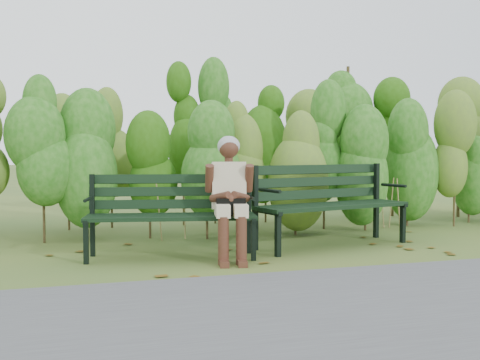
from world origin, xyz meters
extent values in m
plane|color=#3D5C28|center=(0.00, 0.00, 0.00)|extent=(80.00, 80.00, 0.00)
cube|color=#474749|center=(0.00, -2.20, 0.01)|extent=(60.00, 2.50, 0.01)
cylinder|color=#47381E|center=(-2.14, 1.30, 0.40)|extent=(0.03, 0.03, 0.80)
ellipsoid|color=#1D6011|center=(-2.14, 1.30, 1.04)|extent=(0.64, 0.64, 1.44)
cylinder|color=#47381E|center=(-1.53, 1.30, 0.40)|extent=(0.03, 0.03, 0.80)
ellipsoid|color=#1D6011|center=(-1.53, 1.30, 1.04)|extent=(0.64, 0.64, 1.44)
cylinder|color=#47381E|center=(-0.92, 1.30, 0.40)|extent=(0.03, 0.03, 0.80)
ellipsoid|color=#1D6011|center=(-0.92, 1.30, 1.04)|extent=(0.64, 0.64, 1.44)
cylinder|color=#47381E|center=(-0.31, 1.30, 0.40)|extent=(0.03, 0.03, 0.80)
ellipsoid|color=#1D6011|center=(-0.31, 1.30, 1.04)|extent=(0.64, 0.64, 1.44)
cylinder|color=#47381E|center=(0.31, 1.30, 0.40)|extent=(0.03, 0.03, 0.80)
ellipsoid|color=#1D6011|center=(0.31, 1.30, 1.04)|extent=(0.64, 0.64, 1.44)
cylinder|color=#47381E|center=(0.92, 1.30, 0.40)|extent=(0.03, 0.03, 0.80)
ellipsoid|color=#1D6011|center=(0.92, 1.30, 1.04)|extent=(0.64, 0.64, 1.44)
cylinder|color=#47381E|center=(1.53, 1.30, 0.40)|extent=(0.03, 0.03, 0.80)
ellipsoid|color=#1D6011|center=(1.53, 1.30, 1.04)|extent=(0.64, 0.64, 1.44)
cylinder|color=#47381E|center=(2.14, 1.30, 0.40)|extent=(0.03, 0.03, 0.80)
ellipsoid|color=#1D6011|center=(2.14, 1.30, 1.04)|extent=(0.64, 0.64, 1.44)
cylinder|color=#47381E|center=(2.75, 1.30, 0.40)|extent=(0.03, 0.03, 0.80)
ellipsoid|color=#1D6011|center=(2.75, 1.30, 1.04)|extent=(0.64, 0.64, 1.44)
cylinder|color=#47381E|center=(3.36, 1.30, 0.40)|extent=(0.03, 0.03, 0.80)
ellipsoid|color=#1D6011|center=(3.36, 1.30, 1.04)|extent=(0.64, 0.64, 1.44)
cylinder|color=#47381E|center=(-1.92, 2.30, 0.55)|extent=(0.04, 0.04, 1.10)
ellipsoid|color=#27550C|center=(-1.92, 2.30, 1.43)|extent=(0.70, 0.70, 1.98)
cylinder|color=#47381E|center=(-1.15, 2.30, 0.55)|extent=(0.04, 0.04, 1.10)
ellipsoid|color=#27550C|center=(-1.15, 2.30, 1.43)|extent=(0.70, 0.70, 1.98)
cylinder|color=#47381E|center=(-0.38, 2.30, 0.55)|extent=(0.04, 0.04, 1.10)
ellipsoid|color=#27550C|center=(-0.38, 2.30, 1.43)|extent=(0.70, 0.70, 1.98)
cylinder|color=#47381E|center=(0.38, 2.30, 0.55)|extent=(0.04, 0.04, 1.10)
ellipsoid|color=#27550C|center=(0.38, 2.30, 1.43)|extent=(0.70, 0.70, 1.98)
cylinder|color=#47381E|center=(1.15, 2.30, 0.55)|extent=(0.04, 0.04, 1.10)
ellipsoid|color=#27550C|center=(1.15, 2.30, 1.43)|extent=(0.70, 0.70, 1.98)
cylinder|color=#47381E|center=(1.92, 2.30, 0.55)|extent=(0.04, 0.04, 1.10)
ellipsoid|color=#27550C|center=(1.92, 2.30, 1.43)|extent=(0.70, 0.70, 1.98)
cylinder|color=#47381E|center=(2.69, 2.30, 0.55)|extent=(0.04, 0.04, 1.10)
ellipsoid|color=#27550C|center=(2.69, 2.30, 1.43)|extent=(0.70, 0.70, 1.98)
cylinder|color=#47381E|center=(3.46, 2.30, 0.55)|extent=(0.04, 0.04, 1.10)
ellipsoid|color=#27550C|center=(3.46, 2.30, 1.43)|extent=(0.70, 0.70, 1.98)
cylinder|color=#47381E|center=(4.22, 2.30, 0.55)|extent=(0.04, 0.04, 1.10)
ellipsoid|color=#27550C|center=(4.22, 2.30, 1.43)|extent=(0.70, 0.70, 1.98)
cube|color=brown|center=(-1.25, -1.10, 0.00)|extent=(0.09, 0.10, 0.01)
cube|color=brown|center=(-1.87, 0.68, 0.00)|extent=(0.11, 0.10, 0.01)
cube|color=brown|center=(-2.03, -0.46, 0.00)|extent=(0.09, 0.08, 0.01)
cube|color=brown|center=(1.86, -1.05, 0.00)|extent=(0.09, 0.07, 0.01)
cube|color=brown|center=(-1.23, 0.40, 0.00)|extent=(0.10, 0.09, 0.01)
cube|color=brown|center=(1.84, 0.97, 0.00)|extent=(0.10, 0.09, 0.01)
cube|color=brown|center=(0.51, 0.96, 0.00)|extent=(0.10, 0.11, 0.01)
cube|color=brown|center=(-0.52, 0.26, 0.00)|extent=(0.10, 0.11, 0.01)
cube|color=brown|center=(-2.24, 0.43, 0.00)|extent=(0.08, 0.10, 0.01)
cube|color=brown|center=(1.93, 0.47, 0.00)|extent=(0.11, 0.11, 0.01)
cube|color=brown|center=(1.04, 0.57, 0.00)|extent=(0.11, 0.11, 0.01)
cube|color=brown|center=(1.24, -0.87, 0.00)|extent=(0.11, 0.10, 0.01)
cube|color=brown|center=(-1.81, 0.73, 0.00)|extent=(0.11, 0.11, 0.01)
cube|color=brown|center=(1.12, -0.35, 0.00)|extent=(0.10, 0.09, 0.01)
cube|color=brown|center=(0.53, -0.28, 0.00)|extent=(0.10, 0.11, 0.01)
cube|color=brown|center=(-1.08, 0.82, 0.00)|extent=(0.11, 0.11, 0.01)
cube|color=brown|center=(1.55, 0.80, 0.00)|extent=(0.11, 0.11, 0.01)
cube|color=brown|center=(-1.29, -0.66, 0.00)|extent=(0.09, 0.11, 0.01)
cube|color=brown|center=(-0.65, 0.49, 0.00)|extent=(0.08, 0.10, 0.01)
cube|color=brown|center=(-1.90, -0.10, 0.00)|extent=(0.09, 0.10, 0.01)
cube|color=brown|center=(1.54, 0.53, 0.00)|extent=(0.07, 0.09, 0.01)
cube|color=black|center=(-0.84, -0.17, 0.42)|extent=(1.65, 0.41, 0.04)
cube|color=black|center=(-0.82, -0.05, 0.42)|extent=(1.65, 0.41, 0.04)
cube|color=black|center=(-0.80, 0.06, 0.42)|extent=(1.65, 0.41, 0.04)
cube|color=black|center=(-0.78, 0.17, 0.42)|extent=(1.65, 0.41, 0.04)
cube|color=black|center=(-0.76, 0.26, 0.52)|extent=(1.64, 0.36, 0.10)
cube|color=black|center=(-0.76, 0.27, 0.65)|extent=(1.64, 0.36, 0.10)
cube|color=black|center=(-0.76, 0.29, 0.78)|extent=(1.64, 0.36, 0.10)
cube|color=black|center=(-1.63, -0.03, 0.21)|extent=(0.05, 0.05, 0.42)
cube|color=black|center=(-1.55, 0.36, 0.42)|extent=(0.05, 0.05, 0.83)
cube|color=black|center=(-1.59, 0.15, 0.40)|extent=(0.13, 0.46, 0.04)
cylinder|color=black|center=(-1.60, 0.11, 0.60)|extent=(0.10, 0.35, 0.03)
cube|color=black|center=(-0.07, -0.33, 0.21)|extent=(0.05, 0.05, 0.42)
cube|color=black|center=(0.01, 0.06, 0.42)|extent=(0.05, 0.05, 0.83)
cube|color=black|center=(-0.03, -0.14, 0.40)|extent=(0.13, 0.46, 0.04)
cylinder|color=black|center=(-0.04, -0.19, 0.60)|extent=(0.10, 0.35, 0.03)
cube|color=black|center=(1.08, 0.01, 0.46)|extent=(1.80, 0.53, 0.04)
cube|color=black|center=(1.05, 0.13, 0.46)|extent=(1.80, 0.53, 0.04)
cube|color=black|center=(1.02, 0.25, 0.46)|extent=(1.80, 0.53, 0.04)
cube|color=black|center=(0.99, 0.38, 0.46)|extent=(1.80, 0.53, 0.04)
cube|color=black|center=(0.97, 0.47, 0.57)|extent=(1.79, 0.48, 0.11)
cube|color=black|center=(0.96, 0.48, 0.71)|extent=(1.79, 0.48, 0.11)
cube|color=black|center=(0.96, 0.50, 0.85)|extent=(1.79, 0.48, 0.11)
cube|color=black|center=(0.23, -0.21, 0.23)|extent=(0.06, 0.06, 0.46)
cube|color=black|center=(0.13, 0.22, 0.46)|extent=(0.06, 0.06, 0.91)
cube|color=black|center=(0.18, -0.01, 0.44)|extent=(0.17, 0.50, 0.04)
cylinder|color=black|center=(0.20, -0.06, 0.66)|extent=(0.12, 0.38, 0.04)
cube|color=black|center=(1.93, 0.19, 0.23)|extent=(0.06, 0.06, 0.46)
cube|color=black|center=(1.83, 0.62, 0.46)|extent=(0.06, 0.06, 0.91)
cube|color=black|center=(1.88, 0.39, 0.44)|extent=(0.17, 0.50, 0.04)
cylinder|color=black|center=(1.89, 0.34, 0.66)|extent=(0.12, 0.38, 0.04)
cube|color=beige|center=(-0.37, -0.28, 0.50)|extent=(0.20, 0.41, 0.12)
cube|color=beige|center=(-0.20, -0.31, 0.50)|extent=(0.20, 0.41, 0.12)
cylinder|color=#492619|center=(-0.40, -0.44, 0.23)|extent=(0.12, 0.12, 0.45)
cylinder|color=#492619|center=(-0.23, -0.47, 0.23)|extent=(0.12, 0.12, 0.45)
cube|color=#492619|center=(-0.41, -0.51, 0.03)|extent=(0.12, 0.20, 0.06)
cube|color=#492619|center=(-0.25, -0.54, 0.03)|extent=(0.12, 0.20, 0.06)
cube|color=beige|center=(-0.24, -0.05, 0.72)|extent=(0.38, 0.29, 0.49)
cylinder|color=#492619|center=(-0.24, -0.07, 0.97)|extent=(0.08, 0.08, 0.09)
sphere|color=#492619|center=(-0.24, -0.08, 1.09)|extent=(0.20, 0.20, 0.20)
ellipsoid|color=gray|center=(-0.24, -0.05, 1.11)|extent=(0.23, 0.22, 0.20)
cylinder|color=#492619|center=(-0.45, -0.08, 0.80)|extent=(0.12, 0.21, 0.29)
cylinder|color=#492619|center=(-0.06, -0.16, 0.80)|extent=(0.12, 0.21, 0.29)
cylinder|color=#492619|center=(-0.37, -0.22, 0.62)|extent=(0.18, 0.26, 0.12)
cylinder|color=#492619|center=(-0.18, -0.26, 0.62)|extent=(0.24, 0.22, 0.12)
sphere|color=#492619|center=(-0.29, -0.30, 0.60)|extent=(0.10, 0.10, 0.10)
cube|color=black|center=(-0.28, -0.29, 0.54)|extent=(0.30, 0.16, 0.15)
camera|label=1|loc=(-1.74, -5.46, 1.07)|focal=42.00mm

